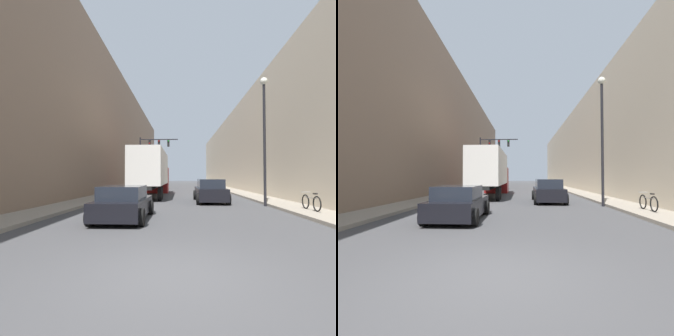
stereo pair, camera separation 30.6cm
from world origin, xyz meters
The scene contains 11 objects.
ground_plane centered at (0.00, 0.00, 0.00)m, with size 200.00×200.00×0.00m, color #424244.
sidewalk_right centered at (6.39, 30.00, 0.07)m, with size 2.07×80.00×0.15m.
sidewalk_left centered at (-6.39, 30.00, 0.07)m, with size 2.07×80.00×0.15m.
building_right centered at (10.42, 30.00, 5.46)m, with size 6.00×80.00×10.93m.
building_left centered at (-10.42, 30.00, 7.53)m, with size 6.00×80.00×15.06m.
semi_truck centered at (-2.36, 18.95, 2.18)m, with size 2.41×12.51×3.90m.
sedan_car centered at (-2.14, 6.04, 0.66)m, with size 2.07×4.29×1.38m.
suv_car centered at (2.21, 13.56, 0.75)m, with size 2.10×4.92×1.58m.
traffic_signal_gantry centered at (-3.94, 29.95, 4.92)m, with size 5.12×0.35×6.98m.
street_lamp centered at (5.20, 11.18, 4.87)m, with size 0.44×0.44×7.72m.
parked_bicycle centered at (6.42, 8.21, 0.53)m, with size 0.44×1.82×0.86m.
Camera 1 is at (0.18, -4.66, 1.76)m, focal length 28.00 mm.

